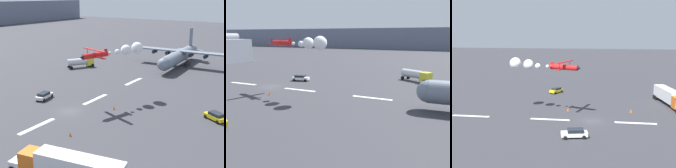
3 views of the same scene
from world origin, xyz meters
TOP-DOWN VIEW (x-y plane):
  - ground_plane at (0.00, 0.00)m, footprint 440.00×440.00m
  - runway_stripe_2 at (-8.41, 0.00)m, footprint 8.00×0.90m
  - runway_stripe_3 at (8.41, 0.00)m, footprint 8.00×0.90m
  - runway_stripe_4 at (25.22, 0.00)m, footprint 8.00×0.90m
  - mountain_ridge_distant at (0.00, 168.35)m, footprint 396.00×16.00m
  - stunt_biplane_red at (13.10, -4.23)m, footprint 15.91×7.98m
  - fuel_tanker_truck at (30.26, 21.90)m, footprint 8.49×6.42m
  - airport_staff_sedan at (2.45, 9.36)m, footprint 4.71×2.76m
  - traffic_cone_far at (5.59, -6.67)m, footprint 0.44×0.44m

SIDE VIEW (x-z plane):
  - ground_plane at x=0.00m, z-range 0.00..0.00m
  - runway_stripe_2 at x=-8.41m, z-range 0.00..0.01m
  - runway_stripe_3 at x=8.41m, z-range 0.00..0.01m
  - runway_stripe_4 at x=25.22m, z-range 0.00..0.01m
  - traffic_cone_far at x=5.59m, z-range 0.00..0.75m
  - airport_staff_sedan at x=2.45m, z-range 0.05..1.57m
  - fuel_tanker_truck at x=30.26m, z-range 0.29..3.19m
  - mountain_ridge_distant at x=0.00m, z-range 0.00..17.39m
  - stunt_biplane_red at x=13.10m, z-range 9.22..11.75m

